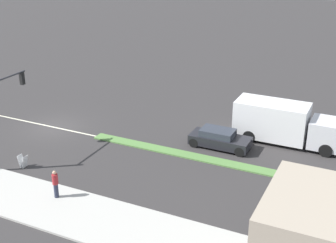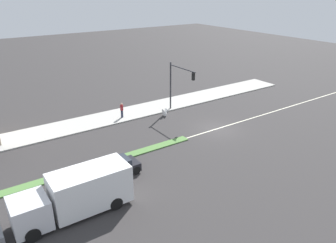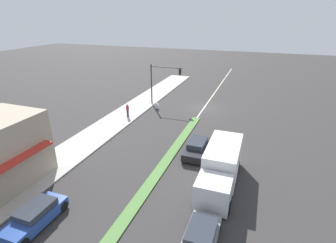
{
  "view_description": "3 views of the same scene",
  "coord_description": "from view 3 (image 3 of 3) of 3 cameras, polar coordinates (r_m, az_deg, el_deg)",
  "views": [
    {
      "loc": [
        26.13,
        22.34,
        14.36
      ],
      "look_at": [
        -1.39,
        9.14,
        1.61
      ],
      "focal_mm": 50.0,
      "sensor_mm": 36.0,
      "label": 1
    },
    {
      "loc": [
        -22.83,
        21.62,
        13.83
      ],
      "look_at": [
        -0.19,
        6.2,
        2.37
      ],
      "focal_mm": 35.0,
      "sensor_mm": 36.0,
      "label": 2
    },
    {
      "loc": [
        -7.03,
        33.86,
        12.17
      ],
      "look_at": [
        1.54,
        10.25,
        1.78
      ],
      "focal_mm": 28.0,
      "sensor_mm": 36.0,
      "label": 3
    }
  ],
  "objects": [
    {
      "name": "ground_plane",
      "position": [
        21.19,
        -3.31,
        -12.62
      ],
      "size": [
        160.0,
        160.0,
        0.0
      ],
      "primitive_type": "plane",
      "color": "#333030"
    },
    {
      "name": "sidewalk_right",
      "position": [
        25.29,
        -23.1,
        -8.14
      ],
      "size": [
        4.0,
        73.0,
        0.12
      ],
      "primitive_type": "cube",
      "color": "#B2AFA8",
      "rests_on": "ground"
    },
    {
      "name": "lane_marking_center",
      "position": [
        36.66,
        7.77,
        2.87
      ],
      "size": [
        0.16,
        60.0,
        0.01
      ],
      "primitive_type": "cube",
      "color": "beige",
      "rests_on": "ground"
    },
    {
      "name": "traffic_signal_main",
      "position": [
        36.74,
        -1.58,
        9.45
      ],
      "size": [
        4.59,
        0.34,
        5.6
      ],
      "color": "#333338",
      "rests_on": "sidewalk_right"
    },
    {
      "name": "pedestrian",
      "position": [
        33.08,
        -8.8,
        2.47
      ],
      "size": [
        0.34,
        0.34,
        1.68
      ],
      "color": "#282D42",
      "rests_on": "sidewalk_right"
    },
    {
      "name": "warning_aframe_sign",
      "position": [
        36.06,
        -2.53,
        3.43
      ],
      "size": [
        0.45,
        0.53,
        0.84
      ],
      "color": "silver",
      "rests_on": "ground"
    },
    {
      "name": "delivery_truck",
      "position": [
        20.46,
        11.44,
        -9.58
      ],
      "size": [
        2.44,
        7.5,
        2.87
      ],
      "color": "silver",
      "rests_on": "ground"
    },
    {
      "name": "coupe_blue",
      "position": [
        19.0,
        -26.97,
        -17.88
      ],
      "size": [
        1.74,
        4.13,
        1.26
      ],
      "color": "#284793",
      "rests_on": "ground"
    },
    {
      "name": "suv_grey",
      "position": [
        15.93,
        7.02,
        -24.13
      ],
      "size": [
        1.78,
        3.99,
        1.32
      ],
      "color": "slate",
      "rests_on": "ground"
    },
    {
      "name": "sedan_dark",
      "position": [
        24.53,
        6.26,
        -5.72
      ],
      "size": [
        1.76,
        4.22,
        1.32
      ],
      "color": "black",
      "rests_on": "ground"
    }
  ]
}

